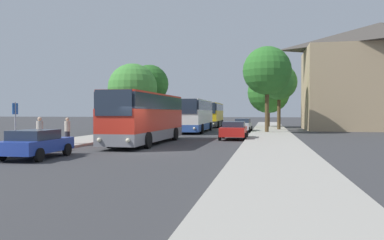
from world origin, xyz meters
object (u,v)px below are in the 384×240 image
(bus_front, at_px, (146,117))
(parked_car_right_near, at_px, (234,130))
(pedestrian_waiting_far, at_px, (67,131))
(tree_right_near, at_px, (269,92))
(bus_stop_sign, at_px, (15,120))
(pedestrian_waiting_near, at_px, (40,132))
(bus_middle, at_px, (195,115))
(tree_left_near, at_px, (133,88))
(tree_left_far, at_px, (149,84))
(parked_car_right_far, at_px, (243,125))
(parked_car_left_curb, at_px, (36,143))
(bus_rear, at_px, (212,115))
(tree_right_far, at_px, (267,71))
(tree_right_mid, at_px, (279,82))

(bus_front, height_order, parked_car_right_near, bus_front)
(pedestrian_waiting_far, bearing_deg, tree_right_near, 24.73)
(bus_stop_sign, xyz_separation_m, pedestrian_waiting_near, (0.69, 1.15, -0.70))
(bus_middle, height_order, parked_car_right_near, bus_middle)
(tree_left_near, xyz_separation_m, tree_right_near, (13.62, 18.77, 0.43))
(bus_front, height_order, tree_left_far, tree_left_far)
(bus_front, bearing_deg, parked_car_right_far, 72.12)
(pedestrian_waiting_far, bearing_deg, tree_left_near, 49.15)
(bus_front, xyz_separation_m, pedestrian_waiting_near, (-4.36, -5.88, -0.79))
(parked_car_right_far, distance_m, tree_left_near, 12.81)
(bus_stop_sign, bearing_deg, parked_car_left_curb, -37.64)
(bus_rear, height_order, tree_right_far, tree_right_far)
(tree_right_mid, distance_m, tree_right_far, 6.27)
(bus_rear, xyz_separation_m, bus_stop_sign, (-5.39, -36.45, -0.12))
(parked_car_right_far, xyz_separation_m, bus_stop_sign, (-10.68, -24.05, 0.97))
(bus_front, bearing_deg, bus_rear, 89.75)
(bus_rear, height_order, tree_left_near, tree_left_near)
(bus_stop_sign, relative_size, tree_right_far, 0.29)
(parked_car_right_far, bearing_deg, bus_middle, 14.16)
(parked_car_right_far, bearing_deg, tree_right_mid, -133.27)
(parked_car_right_near, relative_size, pedestrian_waiting_far, 2.31)
(tree_left_near, xyz_separation_m, tree_right_mid, (14.79, 9.75, 1.16))
(tree_right_near, bearing_deg, bus_front, -105.86)
(parked_car_right_near, xyz_separation_m, tree_left_far, (-9.97, 9.20, 4.51))
(tree_left_near, bearing_deg, pedestrian_waiting_far, -87.06)
(parked_car_right_far, xyz_separation_m, pedestrian_waiting_far, (-10.02, -19.85, 0.23))
(bus_rear, relative_size, tree_right_near, 1.39)
(parked_car_left_curb, distance_m, pedestrian_waiting_near, 3.59)
(bus_middle, relative_size, tree_left_far, 1.67)
(bus_middle, xyz_separation_m, bus_stop_sign, (-5.45, -22.99, -0.13))
(parked_car_right_near, bearing_deg, tree_right_mid, -104.25)
(pedestrian_waiting_near, bearing_deg, bus_rear, 78.02)
(parked_car_right_near, height_order, parked_car_right_far, parked_car_right_far)
(parked_car_right_far, bearing_deg, bus_front, 74.42)
(bus_front, xyz_separation_m, tree_left_near, (-5.11, 11.18, 2.78))
(tree_left_far, bearing_deg, tree_right_far, 2.44)
(parked_car_left_curb, relative_size, tree_left_far, 0.56)
(tree_left_far, bearing_deg, bus_front, -73.15)
(parked_car_right_far, relative_size, tree_left_far, 0.57)
(parked_car_right_near, bearing_deg, tree_left_near, -29.31)
(bus_front, distance_m, bus_stop_sign, 8.66)
(bus_front, relative_size, tree_left_far, 1.58)
(tree_right_near, bearing_deg, tree_right_far, -90.95)
(pedestrian_waiting_far, bearing_deg, tree_right_mid, 15.59)
(tree_left_near, bearing_deg, pedestrian_waiting_near, -87.48)
(pedestrian_waiting_far, xyz_separation_m, tree_right_mid, (14.07, 23.76, 4.77))
(bus_stop_sign, bearing_deg, pedestrian_waiting_near, 58.92)
(parked_car_left_curb, height_order, parked_car_right_near, parked_car_right_near)
(bus_front, height_order, pedestrian_waiting_near, bus_front)
(pedestrian_waiting_near, height_order, tree_right_mid, tree_right_mid)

